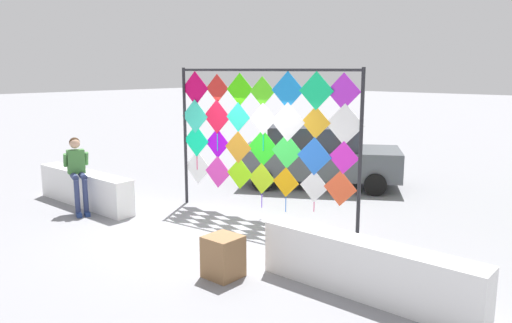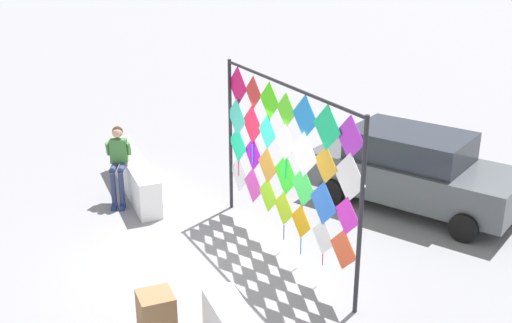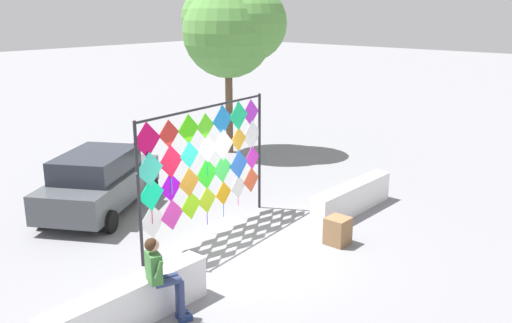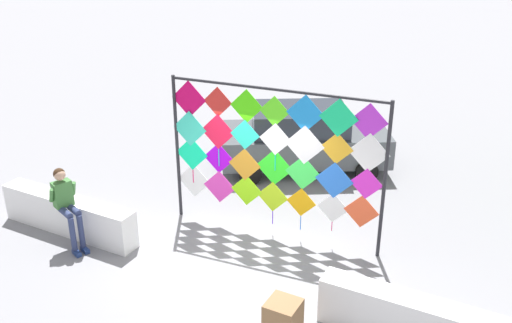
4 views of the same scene
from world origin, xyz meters
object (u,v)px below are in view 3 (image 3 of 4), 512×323
object	(u,v)px
kite_display_rack	(206,159)
tree_palm_like	(234,27)
parked_car	(99,181)
cardboard_box_large	(338,231)
seated_vendor	(162,273)

from	to	relation	value
kite_display_rack	tree_palm_like	xyz separation A→B (m)	(6.15, 4.84, 2.71)
kite_display_rack	parked_car	size ratio (longest dim) A/B	0.98
parked_car	cardboard_box_large	xyz separation A→B (m)	(2.32, -6.02, -0.50)
seated_vendor	parked_car	world-z (taller)	seated_vendor
parked_car	seated_vendor	bearing A→B (deg)	-114.06
cardboard_box_large	seated_vendor	bearing A→B (deg)	175.06
tree_palm_like	cardboard_box_large	bearing A→B (deg)	-121.44
parked_car	tree_palm_like	size ratio (longest dim) A/B	0.74
seated_vendor	parked_car	xyz separation A→B (m)	(2.50, 5.60, -0.16)
kite_display_rack	cardboard_box_large	xyz separation A→B (m)	(1.53, -2.71, -1.55)
cardboard_box_large	tree_palm_like	distance (m)	9.82
tree_palm_like	seated_vendor	bearing A→B (deg)	-142.90
seated_vendor	tree_palm_like	xyz separation A→B (m)	(9.44, 7.13, 3.60)
parked_car	tree_palm_like	world-z (taller)	tree_palm_like
seated_vendor	tree_palm_like	bearing A→B (deg)	37.10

